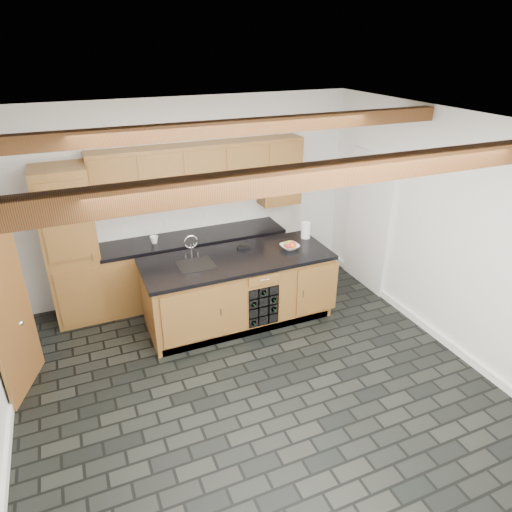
{
  "coord_description": "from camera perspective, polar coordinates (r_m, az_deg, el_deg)",
  "views": [
    {
      "loc": [
        -1.54,
        -3.67,
        3.5
      ],
      "look_at": [
        0.35,
        0.8,
        1.16
      ],
      "focal_mm": 32.0,
      "sensor_mm": 36.0,
      "label": 1
    }
  ],
  "objects": [
    {
      "name": "paper_towel",
      "position": [
        6.46,
        6.24,
        3.22
      ],
      "size": [
        0.13,
        0.13,
        0.23
      ],
      "primitive_type": "cylinder",
      "color": "white",
      "rests_on": "island"
    },
    {
      "name": "faucet",
      "position": [
        5.75,
        -7.63,
        -0.66
      ],
      "size": [
        0.45,
        0.4,
        0.34
      ],
      "color": "black",
      "rests_on": "island"
    },
    {
      "name": "ground",
      "position": [
        5.3,
        -0.16,
        -15.61
      ],
      "size": [
        5.0,
        5.0,
        0.0
      ],
      "primitive_type": "plane",
      "color": "black",
      "rests_on": "ground"
    },
    {
      "name": "fruit_bowl",
      "position": [
        6.13,
        4.24,
        1.17
      ],
      "size": [
        0.26,
        0.26,
        0.06
      ],
      "primitive_type": "imported",
      "rotation": [
        0.0,
        0.0,
        0.06
      ],
      "color": "silver",
      "rests_on": "island"
    },
    {
      "name": "back_cabinetry",
      "position": [
        6.52,
        -10.89,
        2.53
      ],
      "size": [
        3.65,
        0.62,
        2.2
      ],
      "color": "olive",
      "rests_on": "ground"
    },
    {
      "name": "fruit_cluster",
      "position": [
        6.11,
        4.25,
        1.44
      ],
      "size": [
        0.16,
        0.17,
        0.07
      ],
      "color": "red",
      "rests_on": "fruit_bowl"
    },
    {
      "name": "kitchen_scale",
      "position": [
        6.15,
        -1.57,
        1.25
      ],
      "size": [
        0.17,
        0.11,
        0.05
      ],
      "rotation": [
        0.0,
        0.0,
        -0.13
      ],
      "color": "black",
      "rests_on": "island"
    },
    {
      "name": "mug",
      "position": [
        6.42,
        -12.61,
        2.0
      ],
      "size": [
        0.13,
        0.13,
        0.1
      ],
      "primitive_type": "imported",
      "rotation": [
        0.0,
        0.0,
        -0.14
      ],
      "color": "white",
      "rests_on": "back_cabinetry"
    },
    {
      "name": "room_shell",
      "position": [
        4.86,
        -3.53,
        1.73
      ],
      "size": [
        5.01,
        5.0,
        5.0
      ],
      "color": "white",
      "rests_on": "ground"
    },
    {
      "name": "island",
      "position": [
        6.1,
        -2.19,
        -4.15
      ],
      "size": [
        2.48,
        0.96,
        0.93
      ],
      "color": "olive",
      "rests_on": "ground"
    }
  ]
}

